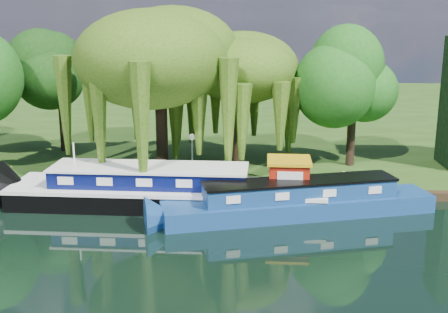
{
  "coord_description": "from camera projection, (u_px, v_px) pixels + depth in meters",
  "views": [
    {
      "loc": [
        4.05,
        -21.15,
        9.58
      ],
      "look_at": [
        2.6,
        6.02,
        2.8
      ],
      "focal_mm": 45.0,
      "sensor_mm": 36.0,
      "label": 1
    }
  ],
  "objects": [
    {
      "name": "ground",
      "position": [
        153.0,
        257.0,
        23.02
      ],
      "size": [
        120.0,
        120.0,
        0.0
      ],
      "primitive_type": "plane",
      "color": "black"
    },
    {
      "name": "far_bank",
      "position": [
        213.0,
        114.0,
        55.91
      ],
      "size": [
        120.0,
        52.0,
        0.45
      ],
      "primitive_type": "cube",
      "color": "#203E11",
      "rests_on": "ground"
    },
    {
      "name": "dutch_barge",
      "position": [
        170.0,
        190.0,
        29.15
      ],
      "size": [
        16.32,
        4.08,
        3.43
      ],
      "rotation": [
        0.0,
        0.0,
        -0.03
      ],
      "color": "black",
      "rests_on": "ground"
    },
    {
      "name": "narrowboat",
      "position": [
        300.0,
        202.0,
        27.69
      ],
      "size": [
        13.71,
        5.78,
        1.98
      ],
      "rotation": [
        0.0,
        0.0,
        0.27
      ],
      "color": "navy",
      "rests_on": "ground"
    },
    {
      "name": "willow_left",
      "position": [
        160.0,
        60.0,
        32.14
      ],
      "size": [
        7.74,
        7.74,
        9.28
      ],
      "color": "black",
      "rests_on": "far_bank"
    },
    {
      "name": "willow_right",
      "position": [
        236.0,
        80.0,
        33.94
      ],
      "size": [
        6.12,
        6.12,
        7.46
      ],
      "color": "black",
      "rests_on": "far_bank"
    },
    {
      "name": "tree_far_mid",
      "position": [
        60.0,
        75.0,
        38.31
      ],
      "size": [
        4.67,
        4.67,
        7.65
      ],
      "color": "black",
      "rests_on": "far_bank"
    },
    {
      "name": "tree_far_right",
      "position": [
        354.0,
        84.0,
        34.43
      ],
      "size": [
        4.57,
        4.57,
        7.48
      ],
      "color": "black",
      "rests_on": "far_bank"
    },
    {
      "name": "lamppost",
      "position": [
        192.0,
        144.0,
        32.59
      ],
      "size": [
        0.36,
        0.36,
        2.56
      ],
      "color": "silver",
      "rests_on": "far_bank"
    },
    {
      "name": "mooring_posts",
      "position": [
        170.0,
        178.0,
        30.96
      ],
      "size": [
        19.16,
        0.16,
        1.0
      ],
      "color": "silver",
      "rests_on": "far_bank"
    }
  ]
}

